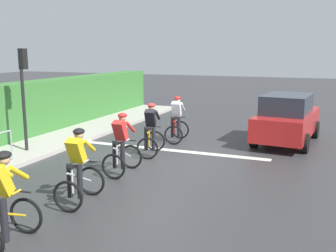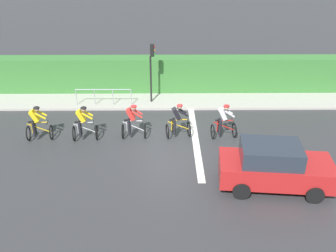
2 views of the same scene
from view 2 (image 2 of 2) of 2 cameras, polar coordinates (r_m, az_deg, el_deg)
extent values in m
plane|color=#333335|center=(17.16, -0.02, -1.86)|extent=(80.00, 80.00, 0.00)
cube|color=#ADA89E|center=(21.17, -5.55, 4.18)|extent=(2.80, 24.58, 0.12)
cube|color=gray|center=(21.91, -5.39, 5.66)|extent=(0.44, 24.58, 0.57)
cube|color=#387533|center=(21.92, -5.42, 7.82)|extent=(1.10, 24.58, 2.11)
cube|color=silver|center=(17.22, 4.21, -1.83)|extent=(7.00, 0.30, 0.01)
torus|color=black|center=(17.78, -17.55, -0.91)|extent=(0.68, 0.13, 0.68)
torus|color=black|center=(18.01, -20.72, -1.07)|extent=(0.68, 0.13, 0.68)
cylinder|color=gold|center=(17.78, -19.27, -0.28)|extent=(0.15, 0.99, 0.51)
cylinder|color=gold|center=(17.84, -20.24, -0.26)|extent=(0.04, 0.04, 0.55)
cylinder|color=gold|center=(17.64, -19.24, 0.51)|extent=(0.12, 0.71, 0.04)
cube|color=black|center=(17.71, -20.39, 0.58)|extent=(0.12, 0.23, 0.04)
cylinder|color=black|center=(17.58, -18.10, 0.51)|extent=(0.42, 0.08, 0.03)
cube|color=yellow|center=(17.53, -19.90, 1.49)|extent=(0.34, 0.44, 0.57)
sphere|color=tan|center=(17.37, -19.58, 2.43)|extent=(0.20, 0.20, 0.20)
ellipsoid|color=black|center=(17.34, -19.61, 2.64)|extent=(0.27, 0.30, 0.14)
cylinder|color=black|center=(17.94, -19.82, -0.19)|extent=(0.12, 0.12, 0.74)
cylinder|color=black|center=(17.73, -19.97, -0.55)|extent=(0.12, 0.12, 0.74)
cylinder|color=yellow|center=(17.59, -18.93, 1.93)|extent=(0.14, 0.48, 0.37)
cylinder|color=yellow|center=(17.30, -19.12, 1.47)|extent=(0.14, 0.48, 0.37)
torus|color=black|center=(17.25, -10.95, -0.96)|extent=(0.68, 0.13, 0.68)
torus|color=black|center=(17.38, -14.30, -1.12)|extent=(0.68, 0.13, 0.68)
cylinder|color=silver|center=(17.19, -12.71, -0.31)|extent=(0.14, 0.99, 0.51)
cylinder|color=silver|center=(17.22, -13.73, -0.29)|extent=(0.04, 0.04, 0.55)
cylinder|color=silver|center=(17.06, -12.64, 0.51)|extent=(0.11, 0.71, 0.04)
cube|color=black|center=(17.09, -13.84, 0.59)|extent=(0.12, 0.23, 0.04)
cylinder|color=black|center=(17.03, -11.44, 0.50)|extent=(0.42, 0.07, 0.03)
cube|color=yellow|center=(16.93, -13.27, 1.52)|extent=(0.34, 0.44, 0.57)
sphere|color=tan|center=(16.78, -12.87, 2.50)|extent=(0.20, 0.20, 0.20)
ellipsoid|color=black|center=(16.75, -12.89, 2.72)|extent=(0.27, 0.30, 0.14)
cylinder|color=black|center=(17.33, -13.34, -0.21)|extent=(0.12, 0.12, 0.74)
cylinder|color=black|center=(17.12, -13.42, -0.59)|extent=(0.12, 0.12, 0.74)
cylinder|color=yellow|center=(17.01, -12.28, 1.97)|extent=(0.14, 0.48, 0.37)
cylinder|color=yellow|center=(16.73, -12.38, 1.50)|extent=(0.14, 0.48, 0.37)
torus|color=black|center=(17.08, -3.58, -0.77)|extent=(0.68, 0.07, 0.68)
torus|color=black|center=(17.16, -6.99, -0.80)|extent=(0.68, 0.07, 0.68)
cylinder|color=silver|center=(16.99, -5.32, -0.05)|extent=(0.06, 0.99, 0.51)
cylinder|color=silver|center=(17.01, -6.35, 0.02)|extent=(0.04, 0.04, 0.55)
cylinder|color=silver|center=(16.87, -5.19, 0.78)|extent=(0.06, 0.71, 0.04)
cube|color=black|center=(16.87, -6.41, 0.90)|extent=(0.10, 0.22, 0.04)
cylinder|color=black|center=(16.86, -3.97, 0.72)|extent=(0.42, 0.04, 0.03)
cube|color=red|center=(16.72, -5.76, 1.83)|extent=(0.31, 0.41, 0.57)
sphere|color=tan|center=(16.58, -5.28, 2.80)|extent=(0.20, 0.20, 0.20)
ellipsoid|color=red|center=(16.55, -5.30, 3.02)|extent=(0.24, 0.28, 0.14)
cylinder|color=black|center=(17.12, -5.98, 0.08)|extent=(0.12, 0.12, 0.74)
cylinder|color=black|center=(16.91, -6.03, -0.30)|extent=(0.12, 0.12, 0.74)
cylinder|color=red|center=(16.82, -4.77, 2.25)|extent=(0.10, 0.48, 0.37)
cylinder|color=red|center=(16.54, -4.82, 1.77)|extent=(0.10, 0.48, 0.37)
torus|color=black|center=(17.23, 3.24, -0.49)|extent=(0.68, 0.18, 0.68)
torus|color=black|center=(17.03, -0.09, -0.80)|extent=(0.68, 0.18, 0.68)
cylinder|color=gold|center=(17.01, 1.59, 0.10)|extent=(0.22, 0.98, 0.51)
cylinder|color=gold|center=(16.94, 0.58, 0.08)|extent=(0.04, 0.04, 0.55)
cylinder|color=gold|center=(16.89, 1.77, 0.94)|extent=(0.17, 0.71, 0.04)
cube|color=black|center=(16.80, 0.59, 0.97)|extent=(0.14, 0.23, 0.04)
cylinder|color=black|center=(16.98, 2.95, 0.96)|extent=(0.42, 0.11, 0.03)
cube|color=black|center=(16.71, 1.28, 1.95)|extent=(0.37, 0.46, 0.57)
sphere|color=tan|center=(16.61, 1.81, 2.95)|extent=(0.20, 0.20, 0.20)
ellipsoid|color=red|center=(16.58, 1.81, 3.17)|extent=(0.29, 0.32, 0.14)
cylinder|color=black|center=(17.08, 0.84, 0.16)|extent=(0.12, 0.12, 0.74)
cylinder|color=black|center=(16.87, 1.00, -0.21)|extent=(0.12, 0.12, 0.74)
cylinder|color=black|center=(16.88, 2.12, 2.42)|extent=(0.18, 0.49, 0.37)
cylinder|color=black|center=(16.60, 2.36, 1.96)|extent=(0.18, 0.49, 0.37)
torus|color=black|center=(17.39, 10.16, -0.64)|extent=(0.68, 0.14, 0.68)
torus|color=black|center=(17.13, 6.89, -0.85)|extent=(0.68, 0.14, 0.68)
cylinder|color=red|center=(17.13, 8.59, -0.01)|extent=(0.16, 0.99, 0.51)
cylinder|color=red|center=(17.05, 7.61, 0.01)|extent=(0.04, 0.04, 0.55)
cylinder|color=red|center=(17.02, 8.82, 0.82)|extent=(0.13, 0.71, 0.04)
cube|color=black|center=(16.91, 7.67, 0.89)|extent=(0.12, 0.23, 0.04)
cylinder|color=black|center=(17.13, 9.97, 0.81)|extent=(0.42, 0.08, 0.03)
cube|color=white|center=(16.83, 8.40, 1.84)|extent=(0.35, 0.44, 0.57)
sphere|color=beige|center=(16.74, 8.98, 2.82)|extent=(0.20, 0.20, 0.20)
ellipsoid|color=red|center=(16.71, 9.00, 3.04)|extent=(0.27, 0.31, 0.14)
cylinder|color=black|center=(17.19, 7.83, 0.08)|extent=(0.12, 0.12, 0.74)
cylinder|color=black|center=(16.99, 8.03, -0.29)|extent=(0.12, 0.12, 0.74)
cylinder|color=white|center=(17.02, 9.21, 2.28)|extent=(0.14, 0.48, 0.37)
cylinder|color=white|center=(16.75, 9.50, 1.82)|extent=(0.14, 0.48, 0.37)
cube|color=#B21E1E|center=(14.26, 16.20, -6.58)|extent=(2.09, 4.24, 0.80)
cube|color=#262D38|center=(13.83, 15.58, -4.06)|extent=(1.69, 2.27, 0.66)
cylinder|color=black|center=(15.45, 20.15, -6.08)|extent=(0.28, 0.66, 0.64)
cylinder|color=black|center=(14.14, 21.67, -9.81)|extent=(0.28, 0.66, 0.64)
cylinder|color=black|center=(14.95, 10.69, -5.88)|extent=(0.28, 0.66, 0.64)
cylinder|color=black|center=(13.60, 11.24, -9.76)|extent=(0.28, 0.66, 0.64)
cube|color=#EAEACC|center=(15.16, 23.41, -5.27)|extent=(0.29, 0.11, 0.16)
cube|color=#EAEACC|center=(14.36, 24.52, -7.46)|extent=(0.29, 0.11, 0.16)
cylinder|color=black|center=(20.16, -2.65, 7.01)|extent=(0.10, 0.10, 2.70)
cube|color=black|center=(19.62, -2.46, 11.57)|extent=(0.21, 0.21, 0.64)
sphere|color=red|center=(19.56, -2.15, 12.13)|extent=(0.11, 0.11, 0.11)
sphere|color=orange|center=(19.61, -2.14, 11.57)|extent=(0.11, 0.11, 0.11)
sphere|color=green|center=(19.67, -2.13, 11.01)|extent=(0.11, 0.11, 0.11)
cylinder|color=#999EA3|center=(20.17, -9.96, 5.55)|extent=(0.07, 2.97, 0.05)
cylinder|color=#999EA3|center=(20.16, -5.68, 4.29)|extent=(0.04, 0.04, 1.00)
cylinder|color=#999EA3|center=(20.28, -8.47, 4.26)|extent=(0.04, 0.04, 1.00)
cylinder|color=#999EA3|center=(20.45, -11.22, 4.23)|extent=(0.04, 0.04, 1.00)
cylinder|color=#999EA3|center=(20.66, -13.92, 4.18)|extent=(0.04, 0.04, 1.00)
camera|label=1|loc=(15.40, -43.18, 0.10)|focal=42.02mm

